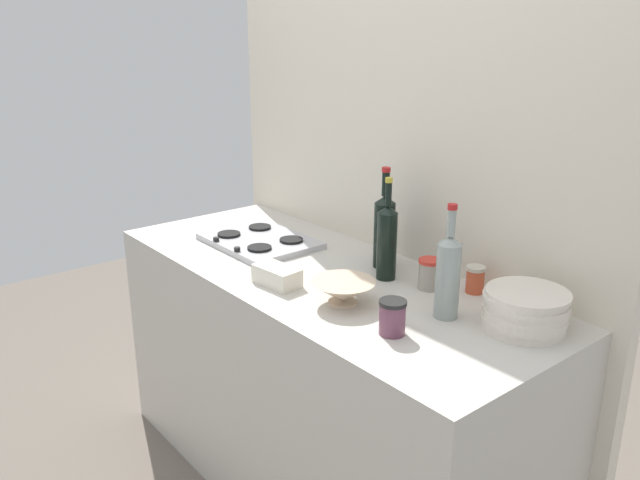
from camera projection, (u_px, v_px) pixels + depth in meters
name	position (u px, v px, depth m)	size (l,w,h in m)	color
counter_block	(320.00, 383.00, 2.45)	(1.80, 0.70, 0.90)	beige
backsplash_panel	(399.00, 155.00, 2.42)	(1.90, 0.06, 2.55)	beige
stovetop_hob	(260.00, 241.00, 2.60)	(0.44, 0.34, 0.04)	#B2B2B7
plate_stack	(525.00, 310.00, 1.86)	(0.25, 0.25, 0.12)	silver
wine_bottle_leftmost	(387.00, 241.00, 2.21)	(0.07, 0.07, 0.36)	black
wine_bottle_mid_left	(448.00, 275.00, 1.91)	(0.07, 0.07, 0.35)	gray
wine_bottle_mid_right	(384.00, 229.00, 2.32)	(0.08, 0.08, 0.37)	black
mixing_bowl	(343.00, 291.00, 2.03)	(0.21, 0.21, 0.08)	beige
butter_dish	(276.00, 276.00, 2.19)	(0.17, 0.09, 0.06)	silver
condiment_jar_front	(392.00, 317.00, 1.83)	(0.08, 0.08, 0.10)	#66384C
condiment_jar_rear	(429.00, 274.00, 2.15)	(0.08, 0.08, 0.10)	#9E998C
condiment_jar_spare	(475.00, 279.00, 2.12)	(0.06, 0.06, 0.09)	#C64C2D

